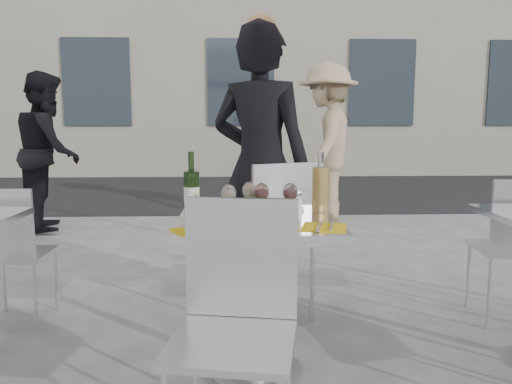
{
  "coord_description": "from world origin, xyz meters",
  "views": [
    {
      "loc": [
        -0.09,
        -2.22,
        1.19
      ],
      "look_at": [
        0.0,
        0.15,
        0.85
      ],
      "focal_mm": 35.0,
      "sensor_mm": 36.0,
      "label": 1
    }
  ],
  "objects_px": {
    "main_table": "(257,263)",
    "wineglass_white_a": "(229,195)",
    "woman_diner": "(260,167)",
    "pizza_far": "(269,207)",
    "wine_bottle": "(192,189)",
    "napkin_left": "(197,230)",
    "chair_near": "(236,308)",
    "wineglass_red_a": "(262,193)",
    "pedestrian_b": "(327,143)",
    "carafe": "(320,188)",
    "salad_plate": "(251,209)",
    "pedestrian_a": "(48,151)",
    "wineglass_white_b": "(250,192)",
    "side_chair_lfar": "(9,245)",
    "wineglass_red_b": "(290,194)",
    "sugar_shaker": "(295,204)",
    "napkin_right": "(324,227)",
    "pizza_near": "(264,223)",
    "chair_far": "(278,228)"
  },
  "relations": [
    {
      "from": "main_table",
      "to": "wineglass_white_a",
      "type": "distance_m",
      "value": 0.35
    },
    {
      "from": "woman_diner",
      "to": "pizza_far",
      "type": "height_order",
      "value": "woman_diner"
    },
    {
      "from": "wineglass_white_a",
      "to": "wine_bottle",
      "type": "bearing_deg",
      "value": 138.45
    },
    {
      "from": "woman_diner",
      "to": "napkin_left",
      "type": "distance_m",
      "value": 1.25
    },
    {
      "from": "chair_near",
      "to": "wineglass_red_a",
      "type": "distance_m",
      "value": 0.68
    },
    {
      "from": "wineglass_red_a",
      "to": "pedestrian_b",
      "type": "bearing_deg",
      "value": 75.29
    },
    {
      "from": "pedestrian_b",
      "to": "carafe",
      "type": "distance_m",
      "value": 3.64
    },
    {
      "from": "wineglass_white_a",
      "to": "napkin_left",
      "type": "relative_size",
      "value": 0.64
    },
    {
      "from": "woman_diner",
      "to": "wineglass_red_a",
      "type": "distance_m",
      "value": 0.91
    },
    {
      "from": "salad_plate",
      "to": "carafe",
      "type": "relative_size",
      "value": 0.76
    },
    {
      "from": "pedestrian_a",
      "to": "wineglass_white_b",
      "type": "bearing_deg",
      "value": -161.91
    },
    {
      "from": "pizza_far",
      "to": "wineglass_red_a",
      "type": "distance_m",
      "value": 0.2
    },
    {
      "from": "wineglass_white_a",
      "to": "wineglass_red_a",
      "type": "height_order",
      "value": "same"
    },
    {
      "from": "chair_near",
      "to": "pedestrian_b",
      "type": "height_order",
      "value": "pedestrian_b"
    },
    {
      "from": "pizza_far",
      "to": "wine_bottle",
      "type": "bearing_deg",
      "value": -172.49
    },
    {
      "from": "side_chair_lfar",
      "to": "wineglass_red_b",
      "type": "relative_size",
      "value": 5.24
    },
    {
      "from": "pedestrian_b",
      "to": "wineglass_red_b",
      "type": "relative_size",
      "value": 11.89
    },
    {
      "from": "wineglass_white_b",
      "to": "wineglass_red_a",
      "type": "xyz_separation_m",
      "value": [
        0.05,
        -0.05,
        0.0
      ]
    },
    {
      "from": "wineglass_white_b",
      "to": "main_table",
      "type": "bearing_deg",
      "value": -69.92
    },
    {
      "from": "sugar_shaker",
      "to": "wine_bottle",
      "type": "bearing_deg",
      "value": 170.7
    },
    {
      "from": "chair_near",
      "to": "woman_diner",
      "type": "relative_size",
      "value": 0.51
    },
    {
      "from": "woman_diner",
      "to": "napkin_right",
      "type": "bearing_deg",
      "value": 125.25
    },
    {
      "from": "napkin_right",
      "to": "wine_bottle",
      "type": "bearing_deg",
      "value": 161.75
    },
    {
      "from": "wineglass_white_a",
      "to": "sugar_shaker",
      "type": "bearing_deg",
      "value": 14.39
    },
    {
      "from": "wine_bottle",
      "to": "wineglass_white_b",
      "type": "distance_m",
      "value": 0.29
    },
    {
      "from": "side_chair_lfar",
      "to": "pizza_far",
      "type": "xyz_separation_m",
      "value": [
        1.46,
        -0.38,
        0.28
      ]
    },
    {
      "from": "napkin_left",
      "to": "pizza_near",
      "type": "bearing_deg",
      "value": -11.12
    },
    {
      "from": "chair_far",
      "to": "sugar_shaker",
      "type": "bearing_deg",
      "value": 70.65
    },
    {
      "from": "chair_near",
      "to": "wineglass_white_b",
      "type": "relative_size",
      "value": 5.79
    },
    {
      "from": "wine_bottle",
      "to": "wineglass_red_b",
      "type": "bearing_deg",
      "value": -16.28
    },
    {
      "from": "chair_far",
      "to": "main_table",
      "type": "bearing_deg",
      "value": 53.81
    },
    {
      "from": "main_table",
      "to": "wineglass_red_b",
      "type": "height_order",
      "value": "wineglass_red_b"
    },
    {
      "from": "wineglass_red_b",
      "to": "napkin_right",
      "type": "bearing_deg",
      "value": -63.63
    },
    {
      "from": "wine_bottle",
      "to": "wineglass_white_b",
      "type": "relative_size",
      "value": 1.87
    },
    {
      "from": "pedestrian_a",
      "to": "wineglass_red_b",
      "type": "distance_m",
      "value": 4.04
    },
    {
      "from": "pedestrian_a",
      "to": "pedestrian_b",
      "type": "height_order",
      "value": "pedestrian_b"
    },
    {
      "from": "carafe",
      "to": "wineglass_white_b",
      "type": "relative_size",
      "value": 1.84
    },
    {
      "from": "pizza_far",
      "to": "wineglass_red_a",
      "type": "height_order",
      "value": "wineglass_red_a"
    },
    {
      "from": "salad_plate",
      "to": "wineglass_red_b",
      "type": "xyz_separation_m",
      "value": [
        0.18,
        -0.0,
        0.07
      ]
    },
    {
      "from": "woman_diner",
      "to": "wineglass_red_b",
      "type": "height_order",
      "value": "woman_diner"
    },
    {
      "from": "pizza_far",
      "to": "salad_plate",
      "type": "height_order",
      "value": "salad_plate"
    },
    {
      "from": "wineglass_red_b",
      "to": "salad_plate",
      "type": "bearing_deg",
      "value": 179.33
    },
    {
      "from": "chair_near",
      "to": "chair_far",
      "type": "bearing_deg",
      "value": 88.19
    },
    {
      "from": "side_chair_lfar",
      "to": "salad_plate",
      "type": "relative_size",
      "value": 3.75
    },
    {
      "from": "salad_plate",
      "to": "napkin_right",
      "type": "relative_size",
      "value": 1.0
    },
    {
      "from": "pedestrian_a",
      "to": "wineglass_red_a",
      "type": "bearing_deg",
      "value": -161.62
    },
    {
      "from": "pedestrian_a",
      "to": "wineglass_red_b",
      "type": "relative_size",
      "value": 10.91
    },
    {
      "from": "salad_plate",
      "to": "pizza_near",
      "type": "bearing_deg",
      "value": -75.85
    },
    {
      "from": "wineglass_white_a",
      "to": "napkin_right",
      "type": "height_order",
      "value": "wineglass_white_a"
    },
    {
      "from": "chair_far",
      "to": "carafe",
      "type": "height_order",
      "value": "carafe"
    }
  ]
}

